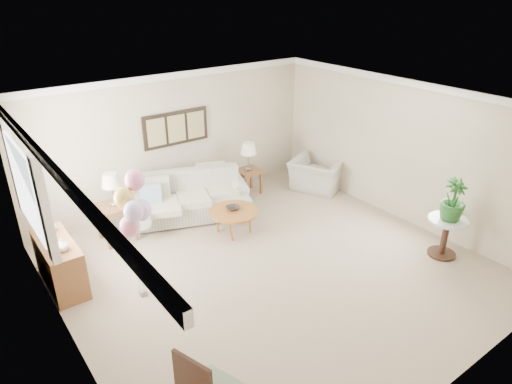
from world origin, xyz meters
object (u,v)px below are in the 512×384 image
Objects in this scene: coffee_table at (234,212)px; balloon_cluster at (133,206)px; sofa at (191,200)px; armchair at (316,175)px.

balloon_cluster is at bearing -160.37° from coffee_table.
coffee_table is at bearing -73.78° from sofa.
sofa is 2.59× the size of armchair.
sofa is at bearing 55.12° from armchair.
armchair is (2.76, -0.52, -0.01)m from sofa.
balloon_cluster reaches higher than coffee_table.
sofa is 2.81m from armchair.
coffee_table is at bearing 77.09° from armchair.
sofa reaches higher than armchair.
coffee_table is 2.52m from armchair.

